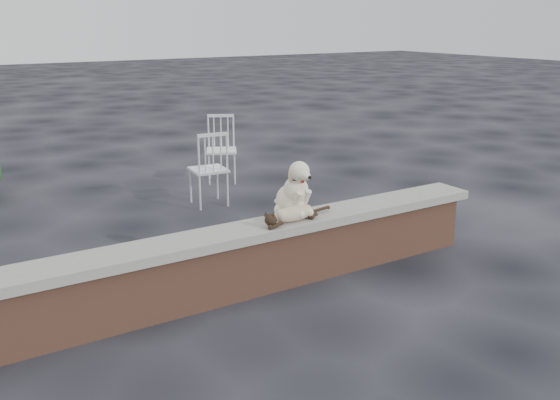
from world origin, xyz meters
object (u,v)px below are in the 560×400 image
cat (293,213)px  chair_d (221,149)px  chair_c (208,168)px  dog (291,187)px

cat → chair_d: 3.64m
cat → chair_c: (0.40, 2.55, -0.19)m
cat → chair_c: chair_c is taller
dog → chair_c: 2.45m
dog → chair_d: size_ratio=0.55×
chair_d → chair_c: same height
dog → chair_c: size_ratio=0.55×
cat → chair_d: (1.05, 3.48, -0.19)m
dog → chair_c: dog is taller
dog → chair_d: (0.97, 3.33, -0.37)m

